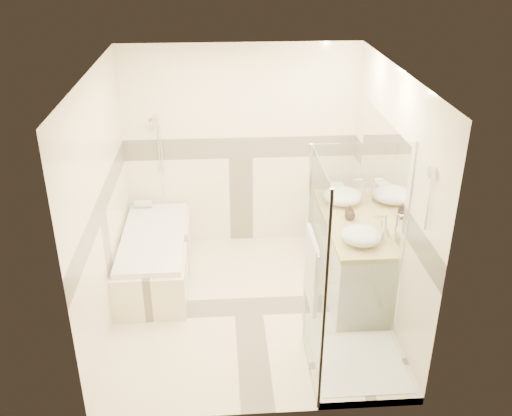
{
  "coord_description": "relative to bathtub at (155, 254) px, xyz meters",
  "views": [
    {
      "loc": [
        -0.26,
        -5.0,
        3.63
      ],
      "look_at": [
        0.1,
        0.25,
        1.05
      ],
      "focal_mm": 40.0,
      "sensor_mm": 36.0,
      "label": 1
    }
  ],
  "objects": [
    {
      "name": "rolled_towel",
      "position": [
        -0.18,
        0.71,
        0.3
      ],
      "size": [
        0.21,
        0.1,
        0.1
      ],
      "primitive_type": "cylinder",
      "rotation": [
        0.0,
        1.57,
        0.0
      ],
      "color": "silver",
      "rests_on": "bathtub"
    },
    {
      "name": "amenity_bottle_a",
      "position": [
        2.13,
        -0.3,
        0.62
      ],
      "size": [
        0.09,
        0.09,
        0.15
      ],
      "primitive_type": "imported",
      "rotation": [
        0.0,
        0.0,
        0.3
      ],
      "color": "black",
      "rests_on": "vanity"
    },
    {
      "name": "vanity",
      "position": [
        2.15,
        -0.35,
        0.12
      ],
      "size": [
        0.58,
        1.62,
        0.85
      ],
      "color": "white",
      "rests_on": "ground"
    },
    {
      "name": "amenity_bottle_b",
      "position": [
        2.13,
        -0.34,
        0.62
      ],
      "size": [
        0.15,
        0.15,
        0.15
      ],
      "primitive_type": "imported",
      "rotation": [
        0.0,
        0.0,
        -0.41
      ],
      "color": "black",
      "rests_on": "vanity"
    },
    {
      "name": "vessel_sink_near",
      "position": [
        2.13,
        0.07,
        0.63
      ],
      "size": [
        0.43,
        0.43,
        0.17
      ],
      "primitive_type": "ellipsoid",
      "color": "white",
      "rests_on": "vanity"
    },
    {
      "name": "bathtub",
      "position": [
        0.0,
        0.0,
        0.0
      ],
      "size": [
        0.75,
        1.7,
        0.56
      ],
      "color": "#F1E4C0",
      "rests_on": "ground"
    },
    {
      "name": "vessel_sink_far",
      "position": [
        2.13,
        -0.84,
        0.62
      ],
      "size": [
        0.4,
        0.4,
        0.16
      ],
      "primitive_type": "ellipsoid",
      "color": "white",
      "rests_on": "vanity"
    },
    {
      "name": "shower_enclosure",
      "position": [
        1.86,
        -1.62,
        0.2
      ],
      "size": [
        0.96,
        0.93,
        2.04
      ],
      "color": "#F1E4C0",
      "rests_on": "ground"
    },
    {
      "name": "faucet_far",
      "position": [
        2.34,
        -0.84,
        0.72
      ],
      "size": [
        0.13,
        0.03,
        0.3
      ],
      "color": "silver",
      "rests_on": "vanity"
    },
    {
      "name": "room",
      "position": [
        1.08,
        -0.64,
        0.95
      ],
      "size": [
        2.82,
        3.02,
        2.52
      ],
      "color": "beige",
      "rests_on": "ground"
    },
    {
      "name": "faucet_near",
      "position": [
        2.35,
        0.07,
        0.72
      ],
      "size": [
        0.12,
        0.03,
        0.3
      ],
      "color": "silver",
      "rests_on": "vanity"
    },
    {
      "name": "folded_towels",
      "position": [
        2.13,
        0.37,
        0.58
      ],
      "size": [
        0.19,
        0.27,
        0.08
      ],
      "primitive_type": "cube",
      "rotation": [
        0.0,
        0.0,
        -0.2
      ],
      "color": "silver",
      "rests_on": "vanity"
    }
  ]
}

